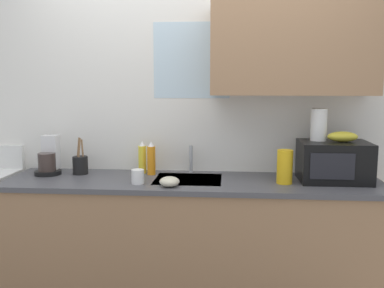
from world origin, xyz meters
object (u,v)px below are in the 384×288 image
(dish_soap_bottle_orange, at_px, (151,159))
(cereal_canister, at_px, (285,167))
(coffee_maker, at_px, (49,160))
(small_bowl, at_px, (169,182))
(utensil_crock, at_px, (80,165))
(banana_bunch, at_px, (343,137))
(dish_soap_bottle_yellow, at_px, (142,158))
(paper_towel_roll, at_px, (319,125))
(mug_white, at_px, (138,177))
(microwave, at_px, (334,161))

(dish_soap_bottle_orange, distance_m, cereal_canister, 0.95)
(coffee_maker, relative_size, small_bowl, 2.15)
(coffee_maker, relative_size, dish_soap_bottle_orange, 1.16)
(utensil_crock, bearing_deg, banana_bunch, -2.17)
(banana_bunch, height_order, dish_soap_bottle_yellow, banana_bunch)
(paper_towel_roll, xyz_separation_m, small_bowl, (-0.99, -0.30, -0.35))
(dish_soap_bottle_yellow, height_order, mug_white, dish_soap_bottle_yellow)
(microwave, bearing_deg, dish_soap_bottle_orange, 175.65)
(coffee_maker, height_order, dish_soap_bottle_yellow, coffee_maker)
(paper_towel_roll, bearing_deg, microwave, -27.38)
(microwave, relative_size, paper_towel_roll, 2.09)
(dish_soap_bottle_orange, xyz_separation_m, utensil_crock, (-0.52, -0.03, -0.04))
(dish_soap_bottle_yellow, bearing_deg, small_bowl, -56.81)
(paper_towel_roll, xyz_separation_m, cereal_canister, (-0.24, -0.15, -0.27))
(banana_bunch, bearing_deg, cereal_canister, -165.62)
(dish_soap_bottle_yellow, relative_size, utensil_crock, 0.88)
(utensil_crock, bearing_deg, dish_soap_bottle_orange, 2.76)
(coffee_maker, distance_m, mug_white, 0.76)
(dish_soap_bottle_yellow, xyz_separation_m, small_bowl, (0.26, -0.39, -0.08))
(paper_towel_roll, distance_m, dish_soap_bottle_orange, 1.20)
(paper_towel_roll, height_order, coffee_maker, paper_towel_roll)
(banana_bunch, xyz_separation_m, small_bowl, (-1.14, -0.25, -0.27))
(paper_towel_roll, relative_size, mug_white, 2.32)
(coffee_maker, xyz_separation_m, dish_soap_bottle_yellow, (0.68, 0.08, 0.01))
(cereal_canister, height_order, utensil_crock, utensil_crock)
(dish_soap_bottle_yellow, bearing_deg, coffee_maker, -173.09)
(microwave, distance_m, banana_bunch, 0.18)
(mug_white, bearing_deg, dish_soap_bottle_orange, 82.01)
(banana_bunch, height_order, small_bowl, banana_bunch)
(banana_bunch, distance_m, mug_white, 1.40)
(paper_towel_roll, distance_m, cereal_canister, 0.39)
(utensil_crock, distance_m, small_bowl, 0.77)
(banana_bunch, bearing_deg, dish_soap_bottle_yellow, 174.26)
(paper_towel_roll, relative_size, small_bowl, 1.69)
(banana_bunch, xyz_separation_m, cereal_canister, (-0.39, -0.10, -0.19))
(banana_bunch, bearing_deg, small_bowl, -167.63)
(coffee_maker, height_order, cereal_canister, coffee_maker)
(dish_soap_bottle_orange, relative_size, mug_white, 2.55)
(cereal_canister, height_order, small_bowl, cereal_canister)
(banana_bunch, height_order, dish_soap_bottle_orange, banana_bunch)
(coffee_maker, bearing_deg, small_bowl, -18.30)
(banana_bunch, height_order, mug_white, banana_bunch)
(dish_soap_bottle_orange, bearing_deg, dish_soap_bottle_yellow, 148.92)
(dish_soap_bottle_yellow, relative_size, mug_white, 2.51)
(dish_soap_bottle_orange, bearing_deg, utensil_crock, -177.24)
(banana_bunch, xyz_separation_m, dish_soap_bottle_orange, (-1.32, 0.09, -0.19))
(small_bowl, bearing_deg, coffee_maker, 161.70)
(utensil_crock, height_order, small_bowl, utensil_crock)
(dish_soap_bottle_yellow, bearing_deg, microwave, -6.02)
(microwave, height_order, utensil_crock, same)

